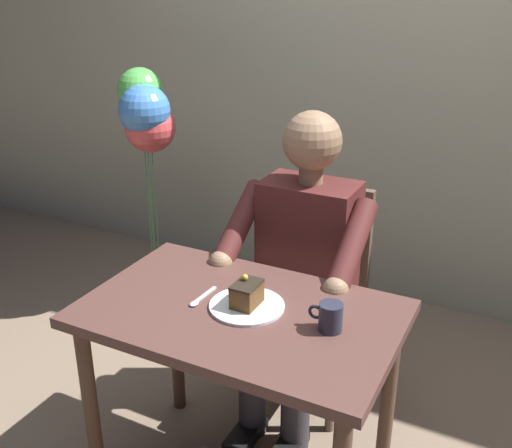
# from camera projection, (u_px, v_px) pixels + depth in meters

# --- Properties ---
(cafe_rear_panel) EXTENTS (6.40, 0.12, 3.00)m
(cafe_rear_panel) POSITION_uv_depth(u_px,v_px,m) (398.00, 13.00, 2.90)
(cafe_rear_panel) COLOR #A4A38C
(cafe_rear_panel) RESTS_ON ground
(dining_table) EXTENTS (0.98, 0.62, 0.72)m
(dining_table) POSITION_uv_depth(u_px,v_px,m) (241.00, 337.00, 1.90)
(dining_table) COLOR #52332E
(dining_table) RESTS_ON ground
(chair) EXTENTS (0.42, 0.42, 0.89)m
(chair) POSITION_uv_depth(u_px,v_px,m) (315.00, 284.00, 2.49)
(chair) COLOR brown
(chair) RESTS_ON ground
(seated_person) EXTENTS (0.53, 0.58, 1.23)m
(seated_person) POSITION_uv_depth(u_px,v_px,m) (300.00, 267.00, 2.29)
(seated_person) COLOR #4F201F
(seated_person) RESTS_ON ground
(dessert_plate) EXTENTS (0.24, 0.24, 0.01)m
(dessert_plate) POSITION_uv_depth(u_px,v_px,m) (247.00, 306.00, 1.87)
(dessert_plate) COLOR silver
(dessert_plate) RESTS_ON dining_table
(cake_slice) EXTENTS (0.07, 0.10, 0.10)m
(cake_slice) POSITION_uv_depth(u_px,v_px,m) (247.00, 294.00, 1.85)
(cake_slice) COLOR brown
(cake_slice) RESTS_ON dessert_plate
(coffee_cup) EXTENTS (0.11, 0.07, 0.09)m
(coffee_cup) POSITION_uv_depth(u_px,v_px,m) (330.00, 316.00, 1.74)
(coffee_cup) COLOR #27293B
(coffee_cup) RESTS_ON dining_table
(dessert_spoon) EXTENTS (0.03, 0.14, 0.01)m
(dessert_spoon) POSITION_uv_depth(u_px,v_px,m) (199.00, 299.00, 1.91)
(dessert_spoon) COLOR silver
(dessert_spoon) RESTS_ON dining_table
(balloon_display) EXTENTS (0.33, 0.32, 1.26)m
(balloon_display) POSITION_uv_depth(u_px,v_px,m) (146.00, 125.00, 2.92)
(balloon_display) COLOR #B2C1C6
(balloon_display) RESTS_ON ground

